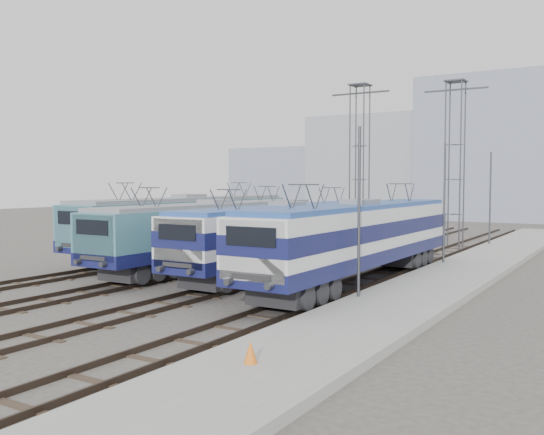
{
  "coord_description": "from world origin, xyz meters",
  "views": [
    {
      "loc": [
        18.08,
        -20.02,
        4.83
      ],
      "look_at": [
        1.53,
        7.0,
        2.97
      ],
      "focal_mm": 40.0,
      "sensor_mm": 36.0,
      "label": 1
    }
  ],
  "objects_px": {
    "mast_front": "(359,216)",
    "mast_rear": "(490,200)",
    "locomotive_center_right": "(286,231)",
    "catenary_tower_east": "(455,157)",
    "locomotive_far_left": "(187,221)",
    "mast_mid": "(444,206)",
    "locomotive_center_left": "(214,229)",
    "locomotive_far_right": "(358,234)",
    "catenary_tower_west": "(359,158)",
    "safety_cone": "(251,352)"
  },
  "relations": [
    {
      "from": "mast_front",
      "to": "mast_rear",
      "type": "height_order",
      "value": "same"
    },
    {
      "from": "locomotive_center_right",
      "to": "catenary_tower_east",
      "type": "xyz_separation_m",
      "value": [
        4.25,
        16.8,
        4.39
      ]
    },
    {
      "from": "locomotive_far_left",
      "to": "mast_front",
      "type": "bearing_deg",
      "value": -27.84
    },
    {
      "from": "locomotive_center_right",
      "to": "mast_rear",
      "type": "relative_size",
      "value": 2.52
    },
    {
      "from": "mast_mid",
      "to": "catenary_tower_east",
      "type": "bearing_deg",
      "value": 101.86
    },
    {
      "from": "locomotive_far_left",
      "to": "locomotive_center_left",
      "type": "height_order",
      "value": "locomotive_far_left"
    },
    {
      "from": "locomotive_far_right",
      "to": "mast_mid",
      "type": "relative_size",
      "value": 2.66
    },
    {
      "from": "locomotive_far_left",
      "to": "catenary_tower_west",
      "type": "bearing_deg",
      "value": 60.42
    },
    {
      "from": "mast_rear",
      "to": "catenary_tower_east",
      "type": "bearing_deg",
      "value": -136.4
    },
    {
      "from": "locomotive_far_right",
      "to": "safety_cone",
      "type": "xyz_separation_m",
      "value": [
        3.1,
        -13.83,
        -1.78
      ]
    },
    {
      "from": "locomotive_far_right",
      "to": "catenary_tower_west",
      "type": "height_order",
      "value": "catenary_tower_west"
    },
    {
      "from": "locomotive_far_right",
      "to": "mast_mid",
      "type": "xyz_separation_m",
      "value": [
        1.85,
        7.78,
        1.13
      ]
    },
    {
      "from": "catenary_tower_west",
      "to": "locomotive_far_right",
      "type": "bearing_deg",
      "value": -66.84
    },
    {
      "from": "locomotive_center_left",
      "to": "mast_rear",
      "type": "relative_size",
      "value": 2.56
    },
    {
      "from": "mast_front",
      "to": "safety_cone",
      "type": "height_order",
      "value": "mast_front"
    },
    {
      "from": "mast_rear",
      "to": "safety_cone",
      "type": "distance_m",
      "value": 33.76
    },
    {
      "from": "locomotive_center_left",
      "to": "mast_mid",
      "type": "bearing_deg",
      "value": 33.0
    },
    {
      "from": "locomotive_center_right",
      "to": "locomotive_far_right",
      "type": "distance_m",
      "value": 4.61
    },
    {
      "from": "catenary_tower_east",
      "to": "mast_mid",
      "type": "relative_size",
      "value": 1.71
    },
    {
      "from": "locomotive_center_left",
      "to": "safety_cone",
      "type": "distance_m",
      "value": 19.0
    },
    {
      "from": "locomotive_far_right",
      "to": "catenary_tower_west",
      "type": "xyz_separation_m",
      "value": [
        -6.75,
        15.78,
        4.27
      ]
    },
    {
      "from": "mast_front",
      "to": "mast_mid",
      "type": "relative_size",
      "value": 1.0
    },
    {
      "from": "mast_front",
      "to": "locomotive_far_right",
      "type": "bearing_deg",
      "value": 113.66
    },
    {
      "from": "locomotive_far_right",
      "to": "mast_front",
      "type": "xyz_separation_m",
      "value": [
        1.85,
        -4.22,
        1.13
      ]
    },
    {
      "from": "locomotive_far_right",
      "to": "catenary_tower_east",
      "type": "distance_m",
      "value": 18.28
    },
    {
      "from": "mast_front",
      "to": "mast_mid",
      "type": "distance_m",
      "value": 12.0
    },
    {
      "from": "safety_cone",
      "to": "catenary_tower_west",
      "type": "bearing_deg",
      "value": 108.4
    },
    {
      "from": "catenary_tower_west",
      "to": "catenary_tower_east",
      "type": "relative_size",
      "value": 1.0
    },
    {
      "from": "catenary_tower_east",
      "to": "mast_rear",
      "type": "height_order",
      "value": "catenary_tower_east"
    },
    {
      "from": "locomotive_center_right",
      "to": "catenary_tower_west",
      "type": "height_order",
      "value": "catenary_tower_west"
    },
    {
      "from": "locomotive_center_right",
      "to": "mast_front",
      "type": "relative_size",
      "value": 2.52
    },
    {
      "from": "locomotive_center_right",
      "to": "catenary_tower_east",
      "type": "distance_m",
      "value": 17.87
    },
    {
      "from": "catenary_tower_east",
      "to": "mast_front",
      "type": "xyz_separation_m",
      "value": [
        2.1,
        -22.0,
        -3.14
      ]
    },
    {
      "from": "locomotive_center_right",
      "to": "safety_cone",
      "type": "height_order",
      "value": "locomotive_center_right"
    },
    {
      "from": "locomotive_center_right",
      "to": "mast_front",
      "type": "distance_m",
      "value": 8.3
    },
    {
      "from": "locomotive_far_left",
      "to": "locomotive_far_right",
      "type": "relative_size",
      "value": 1.01
    },
    {
      "from": "locomotive_center_left",
      "to": "catenary_tower_west",
      "type": "relative_size",
      "value": 1.49
    },
    {
      "from": "safety_cone",
      "to": "locomotive_center_right",
      "type": "bearing_deg",
      "value": 117.15
    },
    {
      "from": "safety_cone",
      "to": "catenary_tower_east",
      "type": "bearing_deg",
      "value": 96.04
    },
    {
      "from": "locomotive_far_right",
      "to": "locomotive_center_right",
      "type": "bearing_deg",
      "value": 167.72
    },
    {
      "from": "mast_mid",
      "to": "mast_rear",
      "type": "relative_size",
      "value": 1.0
    },
    {
      "from": "locomotive_center_left",
      "to": "mast_rear",
      "type": "xyz_separation_m",
      "value": [
        10.85,
        19.04,
        1.27
      ]
    },
    {
      "from": "catenary_tower_west",
      "to": "mast_mid",
      "type": "bearing_deg",
      "value": -42.93
    },
    {
      "from": "locomotive_far_left",
      "to": "locomotive_center_right",
      "type": "height_order",
      "value": "locomotive_far_left"
    },
    {
      "from": "safety_cone",
      "to": "mast_front",
      "type": "bearing_deg",
      "value": 97.4
    },
    {
      "from": "locomotive_center_right",
      "to": "catenary_tower_west",
      "type": "relative_size",
      "value": 1.47
    },
    {
      "from": "locomotive_center_right",
      "to": "catenary_tower_west",
      "type": "bearing_deg",
      "value": 98.65
    },
    {
      "from": "locomotive_center_left",
      "to": "catenary_tower_west",
      "type": "bearing_deg",
      "value": 81.49
    },
    {
      "from": "locomotive_center_left",
      "to": "locomotive_far_right",
      "type": "relative_size",
      "value": 0.96
    },
    {
      "from": "mast_rear",
      "to": "safety_cone",
      "type": "xyz_separation_m",
      "value": [
        1.25,
        -33.61,
        -2.91
      ]
    }
  ]
}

